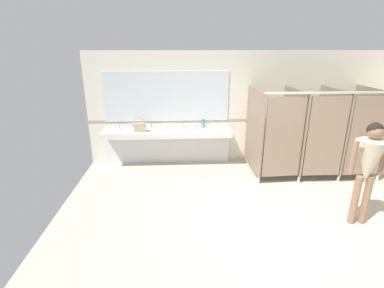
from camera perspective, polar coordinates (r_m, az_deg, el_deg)
The scene contains 11 objects.
ground_plane at distance 5.22m, azimuth 15.73°, elevation -14.63°, with size 7.44×5.94×0.10m, color #B2A899.
wall_back at distance 7.15m, azimuth 9.99°, elevation 7.09°, with size 7.44×0.12×2.67m, color beige.
wall_back_tile_band at distance 7.15m, azimuth 9.97°, elevation 4.75°, with size 7.44×0.01×0.06m, color #9E937F.
vanity_counter at distance 6.91m, azimuth -4.92°, elevation 1.03°, with size 3.03×0.53×1.01m.
mirror_panel at distance 6.85m, azimuth -5.11°, elevation 9.33°, with size 2.93×0.02×1.17m, color silver.
bathroom_stalls at distance 6.82m, azimuth 23.34°, elevation 2.44°, with size 2.67×1.38×1.94m.
person_standing at distance 5.19m, azimuth 31.67°, elevation -3.02°, with size 0.59×0.40×1.71m.
handbag at distance 6.65m, azimuth -10.34°, elevation 3.36°, with size 0.28×0.10×0.36m.
soap_dispenser at distance 6.90m, azimuth 2.24°, elevation 3.99°, with size 0.07×0.07×0.21m.
paper_cup at distance 6.65m, azimuth -5.84°, elevation 2.87°, with size 0.07×0.07×0.08m, color beige.
floor_drain_cover at distance 6.23m, azimuth 29.47°, elevation -10.16°, with size 0.14×0.14×0.01m, color #B7BABF.
Camera 1 is at (-1.58, -4.09, 2.79)m, focal length 26.86 mm.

